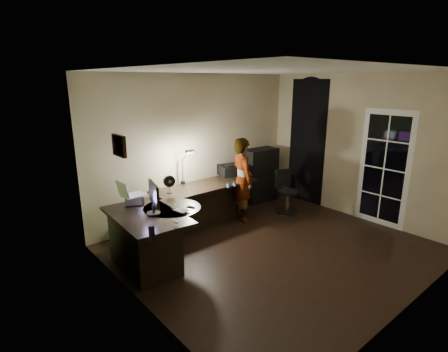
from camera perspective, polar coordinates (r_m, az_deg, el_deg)
floor at (r=5.70m, az=8.14°, el=-11.72°), size 4.50×4.00×0.01m
ceiling at (r=5.08m, az=9.33°, el=16.66°), size 4.50×4.00×0.01m
wall_back at (r=6.69m, az=-4.29°, el=4.77°), size 4.50×0.01×2.70m
wall_front at (r=4.23m, az=29.44°, el=-3.47°), size 4.50×0.01×2.70m
wall_left at (r=3.89m, az=-13.99°, el=-3.43°), size 0.01×4.00×2.70m
wall_right at (r=7.05m, az=21.00°, el=4.34°), size 0.01×4.00×2.70m
green_wall_overlay at (r=3.89m, az=-13.80°, el=-3.39°), size 0.00×4.00×2.70m
arched_doorway at (r=7.65m, az=13.41°, el=5.36°), size 0.01×0.90×2.60m
french_door at (r=6.85m, az=24.66°, el=1.08°), size 0.02×0.92×2.10m
framed_picture at (r=4.18m, az=-16.76°, el=4.76°), size 0.04×0.30×0.25m
desk_left at (r=5.12m, az=-12.36°, el=-10.22°), size 0.91×1.40×0.79m
desk_right at (r=6.45m, az=-3.00°, el=-4.62°), size 1.99×0.70×0.74m
cabinet at (r=7.64m, az=5.86°, el=0.14°), size 0.79×0.42×1.16m
laptop_stand at (r=5.37m, az=-14.43°, el=-3.73°), size 0.33×0.31×0.11m
laptop at (r=5.31m, az=-14.56°, el=-1.86°), size 0.37×0.35×0.24m
monitor at (r=4.86m, az=-11.51°, el=-4.31°), size 0.22×0.48×0.31m
mouse at (r=4.54m, az=-7.83°, el=-7.50°), size 0.06×0.09×0.03m
phone at (r=5.15m, az=-5.38°, el=-4.72°), size 0.10×0.15×0.01m
pen at (r=5.01m, az=-8.09°, el=-5.41°), size 0.04×0.15×0.01m
speaker at (r=4.09m, az=-11.72°, el=-9.13°), size 0.09×0.09×0.19m
notepad at (r=4.96m, az=-6.98°, el=-5.56°), size 0.18×0.22×0.01m
desk_fan at (r=5.92m, az=-8.96°, el=-1.32°), size 0.22×0.15×0.30m
headphones at (r=6.20m, az=1.20°, el=-1.37°), size 0.20×0.10×0.09m
printer at (r=6.97m, az=1.34°, el=1.07°), size 0.59×0.51×0.22m
desk_lamp at (r=6.33m, az=-6.83°, el=1.80°), size 0.21×0.34×0.72m
office_chair at (r=7.10m, az=10.33°, el=-2.57°), size 0.59×0.59×0.84m
person at (r=6.50m, az=3.01°, el=-0.61°), size 0.51×0.64×1.57m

